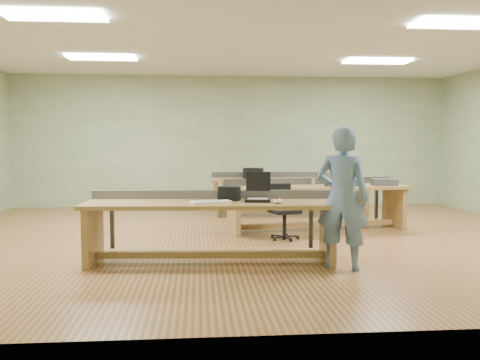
{
  "coord_description": "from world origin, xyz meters",
  "views": [
    {
      "loc": [
        -0.81,
        -7.76,
        1.48
      ],
      "look_at": [
        -0.22,
        -0.6,
        0.94
      ],
      "focal_mm": 38.0,
      "sensor_mm": 36.0,
      "label": 1
    }
  ],
  "objects_px": {
    "workbench_back": "(289,188)",
    "parts_bin_teal": "(347,182)",
    "task_chair": "(283,219)",
    "drinks_can": "(313,182)",
    "workbench_front": "(211,217)",
    "mug": "(327,183)",
    "camera_bag": "(229,193)",
    "laptop_base": "(258,200)",
    "workbench_mid": "(316,197)",
    "parts_bin_grey": "(384,182)",
    "person": "(342,198)"
  },
  "relations": [
    {
      "from": "workbench_back",
      "to": "parts_bin_teal",
      "type": "distance_m",
      "value": 1.94
    },
    {
      "from": "task_chair",
      "to": "drinks_can",
      "type": "distance_m",
      "value": 1.1
    },
    {
      "from": "workbench_front",
      "to": "parts_bin_teal",
      "type": "relative_size",
      "value": 8.73
    },
    {
      "from": "workbench_front",
      "to": "drinks_can",
      "type": "relative_size",
      "value": 25.69
    },
    {
      "from": "parts_bin_teal",
      "to": "mug",
      "type": "distance_m",
      "value": 0.35
    },
    {
      "from": "camera_bag",
      "to": "drinks_can",
      "type": "distance_m",
      "value": 2.55
    },
    {
      "from": "laptop_base",
      "to": "camera_bag",
      "type": "height_order",
      "value": "camera_bag"
    },
    {
      "from": "workbench_mid",
      "to": "camera_bag",
      "type": "height_order",
      "value": "camera_bag"
    },
    {
      "from": "task_chair",
      "to": "mug",
      "type": "xyz_separation_m",
      "value": [
        0.84,
        0.63,
        0.5
      ]
    },
    {
      "from": "workbench_front",
      "to": "laptop_base",
      "type": "relative_size",
      "value": 10.26
    },
    {
      "from": "workbench_front",
      "to": "workbench_mid",
      "type": "relative_size",
      "value": 1.0
    },
    {
      "from": "workbench_back",
      "to": "parts_bin_grey",
      "type": "height_order",
      "value": "parts_bin_grey"
    },
    {
      "from": "workbench_mid",
      "to": "parts_bin_grey",
      "type": "relative_size",
      "value": 7.69
    },
    {
      "from": "mug",
      "to": "drinks_can",
      "type": "relative_size",
      "value": 1.12
    },
    {
      "from": "parts_bin_grey",
      "to": "mug",
      "type": "distance_m",
      "value": 1.01
    },
    {
      "from": "task_chair",
      "to": "parts_bin_grey",
      "type": "height_order",
      "value": "parts_bin_grey"
    },
    {
      "from": "parts_bin_grey",
      "to": "camera_bag",
      "type": "bearing_deg",
      "value": -143.96
    },
    {
      "from": "laptop_base",
      "to": "task_chair",
      "type": "bearing_deg",
      "value": 78.09
    },
    {
      "from": "person",
      "to": "workbench_mid",
      "type": "bearing_deg",
      "value": -72.25
    },
    {
      "from": "laptop_base",
      "to": "parts_bin_teal",
      "type": "distance_m",
      "value": 2.77
    },
    {
      "from": "mug",
      "to": "drinks_can",
      "type": "xyz_separation_m",
      "value": [
        -0.21,
        0.11,
        0.01
      ]
    },
    {
      "from": "workbench_mid",
      "to": "laptop_base",
      "type": "distance_m",
      "value": 2.53
    },
    {
      "from": "workbench_mid",
      "to": "parts_bin_grey",
      "type": "distance_m",
      "value": 1.19
    },
    {
      "from": "parts_bin_grey",
      "to": "workbench_front",
      "type": "bearing_deg",
      "value": -144.73
    },
    {
      "from": "person",
      "to": "mug",
      "type": "height_order",
      "value": "person"
    },
    {
      "from": "camera_bag",
      "to": "parts_bin_teal",
      "type": "xyz_separation_m",
      "value": [
        2.1,
        1.98,
        -0.02
      ]
    },
    {
      "from": "laptop_base",
      "to": "workbench_back",
      "type": "bearing_deg",
      "value": 83.71
    },
    {
      "from": "workbench_back",
      "to": "camera_bag",
      "type": "bearing_deg",
      "value": -108.03
    },
    {
      "from": "workbench_mid",
      "to": "person",
      "type": "distance_m",
      "value": 2.66
    },
    {
      "from": "mug",
      "to": "task_chair",
      "type": "bearing_deg",
      "value": -143.22
    },
    {
      "from": "laptop_base",
      "to": "camera_bag",
      "type": "relative_size",
      "value": 1.18
    },
    {
      "from": "parts_bin_teal",
      "to": "mug",
      "type": "xyz_separation_m",
      "value": [
        -0.35,
        -0.07,
        -0.01
      ]
    },
    {
      "from": "workbench_front",
      "to": "mug",
      "type": "distance_m",
      "value": 2.84
    },
    {
      "from": "workbench_back",
      "to": "parts_bin_teal",
      "type": "xyz_separation_m",
      "value": [
        0.64,
        -1.81,
        0.25
      ]
    },
    {
      "from": "parts_bin_teal",
      "to": "task_chair",
      "type": "bearing_deg",
      "value": -149.53
    },
    {
      "from": "workbench_back",
      "to": "parts_bin_grey",
      "type": "relative_size",
      "value": 7.87
    },
    {
      "from": "task_chair",
      "to": "parts_bin_grey",
      "type": "xyz_separation_m",
      "value": [
        1.85,
        0.72,
        0.5
      ]
    },
    {
      "from": "person",
      "to": "parts_bin_teal",
      "type": "xyz_separation_m",
      "value": [
        0.82,
        2.58,
        -0.02
      ]
    },
    {
      "from": "person",
      "to": "drinks_can",
      "type": "bearing_deg",
      "value": -71.22
    },
    {
      "from": "laptop_base",
      "to": "workbench_mid",
      "type": "bearing_deg",
      "value": 69.71
    },
    {
      "from": "camera_bag",
      "to": "parts_bin_teal",
      "type": "bearing_deg",
      "value": 61.28
    },
    {
      "from": "person",
      "to": "camera_bag",
      "type": "relative_size",
      "value": 6.45
    },
    {
      "from": "drinks_can",
      "to": "camera_bag",
      "type": "bearing_deg",
      "value": -127.26
    },
    {
      "from": "drinks_can",
      "to": "parts_bin_teal",
      "type": "bearing_deg",
      "value": -4.64
    },
    {
      "from": "laptop_base",
      "to": "camera_bag",
      "type": "bearing_deg",
      "value": 163.55
    },
    {
      "from": "drinks_can",
      "to": "parts_bin_grey",
      "type": "bearing_deg",
      "value": -1.06
    },
    {
      "from": "parts_bin_teal",
      "to": "drinks_can",
      "type": "height_order",
      "value": "parts_bin_teal"
    },
    {
      "from": "mug",
      "to": "parts_bin_grey",
      "type": "bearing_deg",
      "value": 5.25
    },
    {
      "from": "laptop_base",
      "to": "drinks_can",
      "type": "relative_size",
      "value": 2.5
    },
    {
      "from": "workbench_front",
      "to": "laptop_base",
      "type": "distance_m",
      "value": 0.61
    }
  ]
}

